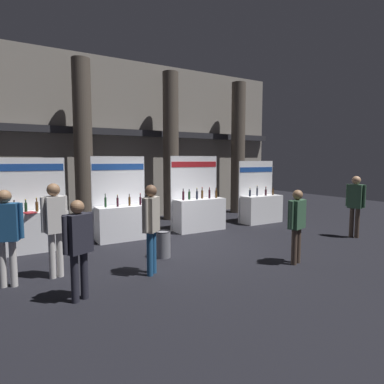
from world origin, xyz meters
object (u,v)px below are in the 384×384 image
(exhibitor_booth_3, at_px, (261,207))
(visitor_3, at_px, (55,221))
(exhibitor_booth_1, at_px, (123,219))
(visitor_2, at_px, (355,201))
(trash_bin, at_px, (163,244))
(visitor_4, at_px, (297,220))
(visitor_6, at_px, (151,221))
(exhibitor_booth_0, at_px, (27,228))
(exhibitor_booth_2, at_px, (199,211))
(visitor_0, at_px, (6,229))
(visitor_8, at_px, (78,241))

(exhibitor_booth_3, height_order, visitor_3, exhibitor_booth_3)
(exhibitor_booth_1, distance_m, visitor_2, 6.83)
(exhibitor_booth_3, bearing_deg, visitor_3, -163.07)
(trash_bin, bearing_deg, visitor_4, -40.00)
(visitor_6, bearing_deg, exhibitor_booth_0, 80.62)
(exhibitor_booth_2, height_order, visitor_0, exhibitor_booth_2)
(exhibitor_booth_3, xyz_separation_m, visitor_3, (-7.37, -2.24, 0.52))
(visitor_4, xyz_separation_m, visitor_8, (-4.53, 0.47, 0.01))
(trash_bin, xyz_separation_m, visitor_0, (-3.20, -0.20, 0.76))
(trash_bin, xyz_separation_m, visitor_2, (5.75, -1.09, 0.79))
(exhibitor_booth_0, relative_size, visitor_8, 1.42)
(trash_bin, bearing_deg, visitor_3, -176.72)
(exhibitor_booth_3, distance_m, visitor_8, 8.06)
(visitor_4, bearing_deg, exhibitor_booth_2, 73.29)
(visitor_6, bearing_deg, visitor_0, 121.87)
(trash_bin, distance_m, visitor_2, 5.90)
(exhibitor_booth_0, bearing_deg, trash_bin, -39.24)
(exhibitor_booth_1, height_order, visitor_4, exhibitor_booth_1)
(exhibitor_booth_1, relative_size, visitor_3, 1.30)
(visitor_2, distance_m, visitor_4, 3.54)
(exhibitor_booth_2, distance_m, trash_bin, 3.18)
(exhibitor_booth_1, height_order, visitor_2, exhibitor_booth_1)
(exhibitor_booth_3, xyz_separation_m, visitor_8, (-7.22, -3.57, 0.40))
(exhibitor_booth_3, bearing_deg, visitor_0, -164.25)
(exhibitor_booth_2, bearing_deg, visitor_8, -141.61)
(visitor_3, xyz_separation_m, visitor_4, (4.69, -1.80, -0.13))
(visitor_4, bearing_deg, exhibitor_booth_1, 105.12)
(exhibitor_booth_0, distance_m, exhibitor_booth_1, 2.48)
(visitor_8, bearing_deg, visitor_4, -31.32)
(exhibitor_booth_3, distance_m, trash_bin, 5.43)
(visitor_3, distance_m, visitor_6, 1.85)
(visitor_3, bearing_deg, exhibitor_booth_0, 89.38)
(visitor_0, bearing_deg, visitor_3, -155.60)
(visitor_3, relative_size, visitor_4, 1.12)
(exhibitor_booth_1, xyz_separation_m, trash_bin, (0.22, -2.19, -0.29))
(exhibitor_booth_2, distance_m, visitor_8, 5.82)
(exhibitor_booth_0, height_order, exhibitor_booth_2, exhibitor_booth_2)
(visitor_3, xyz_separation_m, visitor_6, (1.67, -0.79, -0.03))
(exhibitor_booth_0, relative_size, visitor_0, 1.33)
(visitor_2, bearing_deg, trash_bin, -115.60)
(trash_bin, relative_size, visitor_8, 0.38)
(exhibitor_booth_0, distance_m, visitor_0, 2.50)
(exhibitor_booth_1, bearing_deg, visitor_0, -141.15)
(visitor_2, bearing_deg, visitor_0, -110.53)
(trash_bin, relative_size, visitor_4, 0.38)
(exhibitor_booth_3, relative_size, trash_bin, 3.60)
(exhibitor_booth_3, distance_m, visitor_2, 3.32)
(exhibitor_booth_1, height_order, visitor_6, exhibitor_booth_1)
(trash_bin, height_order, visitor_8, visitor_8)
(exhibitor_booth_0, xyz_separation_m, exhibitor_booth_3, (7.70, -0.10, -0.01))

